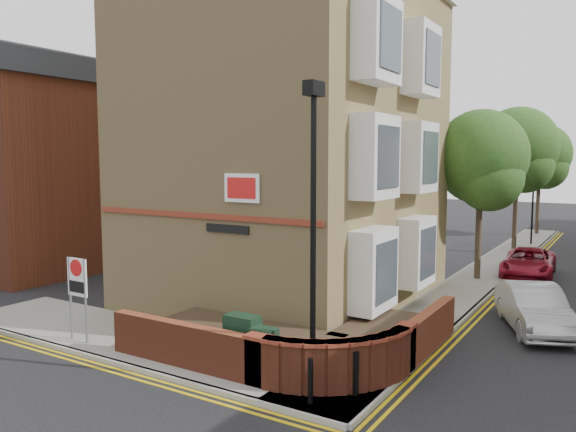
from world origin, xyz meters
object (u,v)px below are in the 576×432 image
Objects in this scene: zone_sign at (77,284)px; silver_car_near at (534,308)px; lamppost at (313,233)px; utility_cabinet_large at (242,341)px.

silver_car_near is at bearing 37.60° from zone_sign.
silver_car_near is at bearing 64.37° from lamppost.
lamppost is at bearing -138.79° from silver_car_near.
utility_cabinet_large is 4.86m from zone_sign.
utility_cabinet_large reaches higher than silver_car_near.
lamppost is 8.16m from silver_car_near.
zone_sign is (-4.70, -0.80, 0.92)m from utility_cabinet_large.
utility_cabinet_large is at bearing 9.69° from zone_sign.
utility_cabinet_large is 0.30× the size of silver_car_near.
utility_cabinet_large is 0.55× the size of zone_sign.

